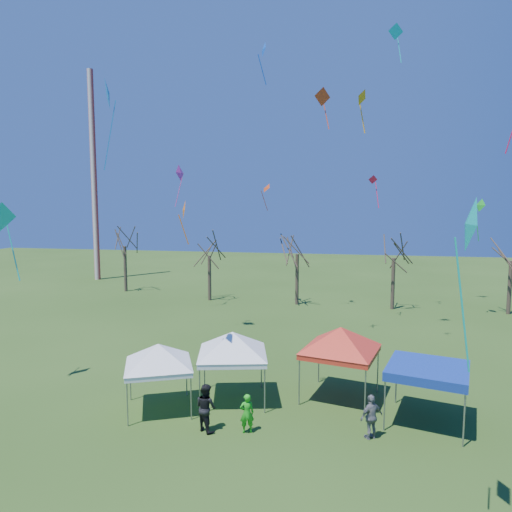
% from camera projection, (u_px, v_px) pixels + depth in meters
% --- Properties ---
extents(ground, '(140.00, 140.00, 0.00)m').
position_uv_depth(ground, '(290.00, 439.00, 17.60)').
color(ground, '#294817').
rests_on(ground, ground).
extents(radio_mast, '(0.70, 0.70, 25.00)m').
position_uv_depth(radio_mast, '(94.00, 177.00, 54.82)').
color(radio_mast, silver).
rests_on(radio_mast, ground).
extents(tree_0, '(3.83, 3.83, 8.44)m').
position_uv_depth(tree_0, '(124.00, 230.00, 47.63)').
color(tree_0, '#3D2D21').
rests_on(tree_0, ground).
extents(tree_1, '(3.42, 3.42, 7.54)m').
position_uv_depth(tree_1, '(209.00, 240.00, 43.09)').
color(tree_1, '#3D2D21').
rests_on(tree_1, ground).
extents(tree_2, '(3.71, 3.71, 8.18)m').
position_uv_depth(tree_2, '(297.00, 236.00, 41.15)').
color(tree_2, '#3D2D21').
rests_on(tree_2, ground).
extents(tree_3, '(3.59, 3.59, 7.91)m').
position_uv_depth(tree_3, '(394.00, 240.00, 39.22)').
color(tree_3, '#3D2D21').
rests_on(tree_3, ground).
extents(tree_4, '(3.58, 3.58, 7.89)m').
position_uv_depth(tree_4, '(512.00, 242.00, 37.38)').
color(tree_4, '#3D2D21').
rests_on(tree_4, ground).
extents(tent_white_west, '(3.64, 3.64, 3.44)m').
position_uv_depth(tent_white_west, '(158.00, 348.00, 19.84)').
color(tent_white_west, gray).
rests_on(tent_white_west, ground).
extents(tent_white_mid, '(4.12, 4.12, 3.74)m').
position_uv_depth(tent_white_mid, '(232.00, 337.00, 20.80)').
color(tent_white_mid, gray).
rests_on(tent_white_mid, ground).
extents(tent_red, '(4.34, 4.34, 3.94)m').
position_uv_depth(tent_red, '(341.00, 332.00, 20.97)').
color(tent_red, gray).
rests_on(tent_red, ground).
extents(tent_blue, '(3.77, 3.77, 2.43)m').
position_uv_depth(tent_blue, '(428.00, 371.00, 18.66)').
color(tent_blue, gray).
rests_on(tent_blue, ground).
extents(person_green, '(0.67, 0.56, 1.58)m').
position_uv_depth(person_green, '(247.00, 413.00, 18.01)').
color(person_green, green).
rests_on(person_green, ground).
extents(person_dark, '(1.18, 1.11, 1.92)m').
position_uv_depth(person_dark, '(206.00, 407.00, 18.16)').
color(person_dark, black).
rests_on(person_dark, ground).
extents(person_grey, '(1.07, 0.96, 1.74)m').
position_uv_depth(person_grey, '(371.00, 417.00, 17.53)').
color(person_grey, slate).
rests_on(person_grey, ground).
extents(kite_12, '(0.75, 1.11, 3.39)m').
position_uv_depth(kite_12, '(480.00, 206.00, 35.76)').
color(kite_12, green).
rests_on(kite_12, ground).
extents(kite_14, '(1.21, 1.50, 3.83)m').
position_uv_depth(kite_14, '(1.00, 217.00, 21.67)').
color(kite_14, '#0CB8AD').
rests_on(kite_14, ground).
extents(kite_18, '(0.71, 0.90, 2.12)m').
position_uv_depth(kite_18, '(361.00, 98.00, 22.25)').
color(kite_18, orange).
rests_on(kite_18, ground).
extents(kite_24, '(0.62, 0.85, 2.21)m').
position_uv_depth(kite_24, '(263.00, 50.00, 24.79)').
color(kite_24, blue).
rests_on(kite_24, ground).
extents(kite_22, '(0.89, 0.76, 2.50)m').
position_uv_depth(kite_22, '(373.00, 181.00, 34.30)').
color(kite_22, '#ED163E').
rests_on(kite_22, ground).
extents(kite_3, '(1.26, 0.87, 3.00)m').
position_uv_depth(kite_3, '(396.00, 32.00, 34.63)').
color(kite_3, '#0DC7C8').
rests_on(kite_3, ground).
extents(kite_2, '(0.75, 1.43, 3.53)m').
position_uv_depth(kite_2, '(180.00, 173.00, 37.96)').
color(kite_2, '#FB37B6').
rests_on(kite_2, ground).
extents(kite_13, '(1.11, 1.15, 2.43)m').
position_uv_depth(kite_13, '(266.00, 188.00, 40.15)').
color(kite_13, '#BE3A11').
rests_on(kite_13, ground).
extents(kite_5, '(0.53, 1.38, 4.51)m').
position_uv_depth(kite_5, '(468.00, 226.00, 11.18)').
color(kite_5, '#0BAC9B').
rests_on(kite_5, ground).
extents(kite_1, '(0.52, 0.80, 1.83)m').
position_uv_depth(kite_1, '(183.00, 211.00, 18.43)').
color(kite_1, '#DC630B').
rests_on(kite_1, ground).
extents(kite_11, '(1.11, 0.94, 2.61)m').
position_uv_depth(kite_11, '(322.00, 97.00, 28.45)').
color(kite_11, '#E64115').
rests_on(kite_11, ground).
extents(kite_8, '(1.01, 1.41, 4.32)m').
position_uv_depth(kite_8, '(108.00, 94.00, 21.36)').
color(kite_8, '#1585E8').
rests_on(kite_8, ground).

